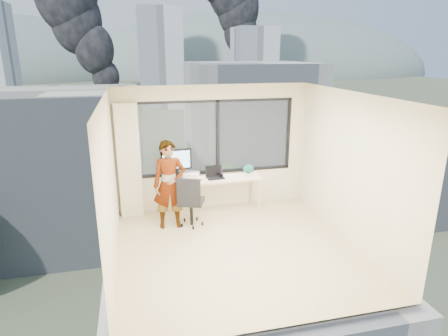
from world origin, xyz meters
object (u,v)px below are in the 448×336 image
object	(u,v)px
desk	(217,195)
handbag	(248,169)
chair	(191,200)
person	(169,185)
laptop	(215,173)
game_console	(191,174)
monitor	(176,164)

from	to	relation	value
desk	handbag	xyz separation A→B (m)	(0.73, 0.15, 0.47)
chair	handbag	size ratio (longest dim) A/B	4.40
person	laptop	world-z (taller)	person
desk	game_console	xyz separation A→B (m)	(-0.49, 0.23, 0.41)
chair	game_console	bearing A→B (deg)	100.27
desk	chair	distance (m)	0.82
chair	monitor	world-z (taller)	monitor
person	monitor	world-z (taller)	person
chair	handbag	distance (m)	1.54
person	laptop	distance (m)	1.08
chair	laptop	size ratio (longest dim) A/B	2.80
game_console	monitor	bearing A→B (deg)	-142.91
game_console	handbag	bearing A→B (deg)	16.66
chair	game_console	xyz separation A→B (m)	(0.12, 0.75, 0.27)
chair	person	distance (m)	0.51
monitor	handbag	size ratio (longest dim) A/B	2.66
person	handbag	bearing A→B (deg)	21.41
laptop	handbag	size ratio (longest dim) A/B	1.57
desk	person	distance (m)	1.22
chair	handbag	world-z (taller)	chair
chair	game_console	size ratio (longest dim) A/B	3.28
chair	game_console	distance (m)	0.80
chair	laptop	distance (m)	0.83
chair	person	size ratio (longest dim) A/B	0.61
monitor	game_console	size ratio (longest dim) A/B	1.98
chair	handbag	bearing A→B (deg)	46.32
desk	handbag	bearing A→B (deg)	11.67
laptop	desk	bearing A→B (deg)	45.60
desk	monitor	bearing A→B (deg)	170.73
game_console	handbag	world-z (taller)	handbag
laptop	handbag	bearing A→B (deg)	8.80
chair	monitor	distance (m)	0.87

